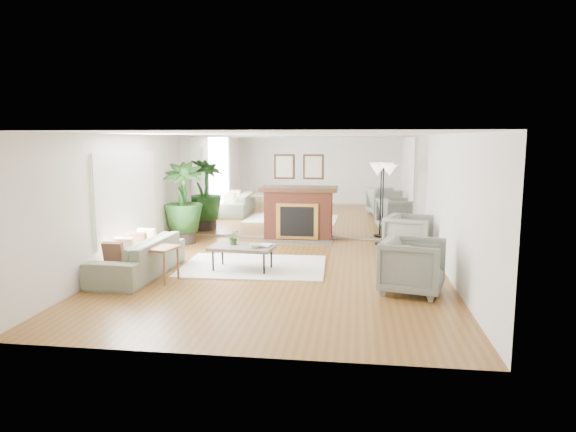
# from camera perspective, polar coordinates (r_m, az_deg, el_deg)

# --- Properties ---
(ground) EXTENTS (7.00, 7.00, 0.00)m
(ground) POSITION_cam_1_polar(r_m,az_deg,el_deg) (9.23, -1.18, -6.56)
(ground) COLOR brown
(ground) RESTS_ON ground
(wall_left) EXTENTS (0.02, 7.00, 2.50)m
(wall_left) POSITION_cam_1_polar(r_m,az_deg,el_deg) (9.89, -18.59, 1.38)
(wall_left) COLOR white
(wall_left) RESTS_ON ground
(wall_right) EXTENTS (0.02, 7.00, 2.50)m
(wall_right) POSITION_cam_1_polar(r_m,az_deg,el_deg) (9.04, 17.89, 0.77)
(wall_right) COLOR white
(wall_right) RESTS_ON ground
(wall_back) EXTENTS (6.00, 0.02, 2.50)m
(wall_back) POSITION_cam_1_polar(r_m,az_deg,el_deg) (12.43, 1.24, 3.20)
(wall_back) COLOR white
(wall_back) RESTS_ON ground
(mirror_panel) EXTENTS (5.40, 0.04, 2.40)m
(mirror_panel) POSITION_cam_1_polar(r_m,az_deg,el_deg) (12.41, 1.23, 3.19)
(mirror_panel) COLOR silver
(mirror_panel) RESTS_ON wall_back
(window_panel) EXTENTS (0.04, 2.40, 1.50)m
(window_panel) POSITION_cam_1_polar(r_m,az_deg,el_deg) (10.23, -17.49, 2.22)
(window_panel) COLOR #B2E09E
(window_panel) RESTS_ON wall_left
(fireplace) EXTENTS (1.85, 0.83, 2.05)m
(fireplace) POSITION_cam_1_polar(r_m,az_deg,el_deg) (12.27, 1.12, 0.36)
(fireplace) COLOR brown
(fireplace) RESTS_ON ground
(area_rug) EXTENTS (2.75, 2.01, 0.03)m
(area_rug) POSITION_cam_1_polar(r_m,az_deg,el_deg) (9.81, -3.83, -5.59)
(area_rug) COLOR white
(area_rug) RESTS_ON ground
(coffee_table) EXTENTS (1.22, 0.80, 0.46)m
(coffee_table) POSITION_cam_1_polar(r_m,az_deg,el_deg) (9.47, -5.09, -3.57)
(coffee_table) COLOR #63584E
(coffee_table) RESTS_ON ground
(sofa) EXTENTS (0.96, 2.30, 0.67)m
(sofa) POSITION_cam_1_polar(r_m,az_deg,el_deg) (9.52, -16.30, -4.39)
(sofa) COLOR slate
(sofa) RESTS_ON ground
(armchair_back) EXTENTS (1.17, 1.15, 0.85)m
(armchair_back) POSITION_cam_1_polar(r_m,az_deg,el_deg) (10.96, 13.34, -2.10)
(armchair_back) COLOR gray
(armchair_back) RESTS_ON ground
(armchair_front) EXTENTS (1.16, 1.14, 0.86)m
(armchair_front) POSITION_cam_1_polar(r_m,az_deg,el_deg) (8.32, 13.67, -5.43)
(armchair_front) COLOR gray
(armchair_front) RESTS_ON ground
(side_table) EXTENTS (0.62, 0.62, 0.60)m
(side_table) POSITION_cam_1_polar(r_m,az_deg,el_deg) (9.00, -14.00, -3.94)
(side_table) COLOR #95663B
(side_table) RESTS_ON ground
(potted_ficus) EXTENTS (1.09, 1.09, 1.88)m
(potted_ficus) POSITION_cam_1_polar(r_m,az_deg,el_deg) (12.10, -11.60, 1.72)
(potted_ficus) COLOR black
(potted_ficus) RESTS_ON ground
(floor_lamp) EXTENTS (0.60, 0.33, 1.83)m
(floor_lamp) POSITION_cam_1_polar(r_m,az_deg,el_deg) (11.80, 10.56, 4.31)
(floor_lamp) COLOR black
(floor_lamp) RESTS_ON ground
(tabletop_plant) EXTENTS (0.25, 0.22, 0.27)m
(tabletop_plant) POSITION_cam_1_polar(r_m,az_deg,el_deg) (9.59, -6.05, -2.37)
(tabletop_plant) COLOR #2E6023
(tabletop_plant) RESTS_ON coffee_table
(fruit_bowl) EXTENTS (0.25, 0.25, 0.06)m
(fruit_bowl) POSITION_cam_1_polar(r_m,az_deg,el_deg) (9.32, -3.62, -3.32)
(fruit_bowl) COLOR #95663B
(fruit_bowl) RESTS_ON coffee_table
(book) EXTENTS (0.28, 0.35, 0.02)m
(book) POSITION_cam_1_polar(r_m,az_deg,el_deg) (9.47, -3.26, -3.23)
(book) COLOR #95663B
(book) RESTS_ON coffee_table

